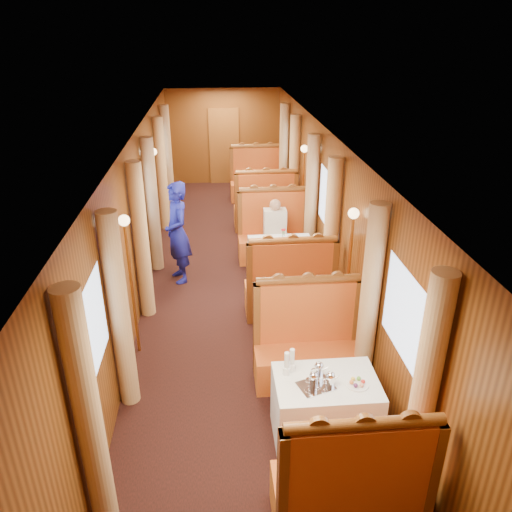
{
  "coord_description": "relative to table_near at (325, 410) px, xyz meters",
  "views": [
    {
      "loc": [
        -0.31,
        -7.43,
        4.02
      ],
      "look_at": [
        0.24,
        -1.12,
        1.05
      ],
      "focal_mm": 35.0,
      "sensor_mm": 36.0,
      "label": 1
    }
  ],
  "objects": [
    {
      "name": "sconce_left_aft",
      "position": [
        -2.15,
        5.25,
        1.01
      ],
      "size": [
        0.14,
        0.14,
        1.95
      ],
      "color": "#BF8C3F",
      "rests_on": "floor"
    },
    {
      "name": "wall_right",
      "position": [
        0.75,
        3.5,
        0.88
      ],
      "size": [
        0.01,
        12.0,
        2.5
      ],
      "primitive_type": null,
      "rotation": [
        1.57,
        0.0,
        -1.57
      ],
      "color": "brown",
      "rests_on": "floor"
    },
    {
      "name": "curtain_left_mid_a",
      "position": [
        -2.13,
        2.72,
        0.8
      ],
      "size": [
        0.22,
        0.22,
        2.35
      ],
      "primitive_type": "cylinder",
      "color": "tan",
      "rests_on": "floor"
    },
    {
      "name": "steward",
      "position": [
        -1.69,
        3.79,
        0.49
      ],
      "size": [
        0.6,
        0.73,
        1.73
      ],
      "primitive_type": "imported",
      "rotation": [
        0.0,
        0.0,
        -1.23
      ],
      "color": "navy",
      "rests_on": "floor"
    },
    {
      "name": "curtain_right_far_a",
      "position": [
        0.63,
        6.22,
        0.8
      ],
      "size": [
        0.22,
        0.22,
        2.35
      ],
      "primitive_type": "cylinder",
      "color": "tan",
      "rests_on": "floor"
    },
    {
      "name": "curtain_right_near_b",
      "position": [
        0.63,
        0.78,
        0.8
      ],
      "size": [
        0.22,
        0.22,
        2.35
      ],
      "primitive_type": "cylinder",
      "color": "tan",
      "rests_on": "floor"
    },
    {
      "name": "cup_inboard",
      "position": [
        -0.39,
        0.14,
        0.48
      ],
      "size": [
        0.08,
        0.08,
        0.26
      ],
      "rotation": [
        0.0,
        0.0,
        -0.18
      ],
      "color": "white",
      "rests_on": "table_near"
    },
    {
      "name": "banquette_near_aft",
      "position": [
        0.0,
        1.01,
        0.05
      ],
      "size": [
        1.3,
        0.55,
        1.34
      ],
      "color": "#B32F13",
      "rests_on": "floor"
    },
    {
      "name": "window_right_near",
      "position": [
        0.74,
        0.0,
        1.07
      ],
      "size": [
        0.01,
        1.2,
        0.9
      ],
      "primitive_type": null,
      "rotation": [
        1.57,
        0.0,
        -1.57
      ],
      "color": "#98ADCC",
      "rests_on": "wall_right"
    },
    {
      "name": "curtain_right_near_a",
      "position": [
        0.63,
        -0.78,
        0.8
      ],
      "size": [
        0.22,
        0.22,
        2.35
      ],
      "primitive_type": "cylinder",
      "color": "tan",
      "rests_on": "floor"
    },
    {
      "name": "curtain_right_mid_b",
      "position": [
        0.63,
        4.28,
        0.8
      ],
      "size": [
        0.22,
        0.22,
        2.35
      ],
      "primitive_type": "cylinder",
      "color": "tan",
      "rests_on": "floor"
    },
    {
      "name": "fruit_plate",
      "position": [
        0.28,
        -0.09,
        0.39
      ],
      "size": [
        0.23,
        0.23,
        0.05
      ],
      "rotation": [
        0.0,
        0.0,
        -0.41
      ],
      "color": "white",
      "rests_on": "table_near"
    },
    {
      "name": "ceiling",
      "position": [
        -0.75,
        3.5,
        2.12
      ],
      "size": [
        3.0,
        12.0,
        0.01
      ],
      "primitive_type": null,
      "rotation": [
        3.14,
        0.0,
        0.0
      ],
      "color": "silver",
      "rests_on": "wall_left"
    },
    {
      "name": "curtain_left_far_a",
      "position": [
        -2.13,
        6.22,
        0.8
      ],
      "size": [
        0.22,
        0.22,
        2.35
      ],
      "primitive_type": "cylinder",
      "color": "tan",
      "rests_on": "floor"
    },
    {
      "name": "curtain_left_near_a",
      "position": [
        -2.13,
        -0.78,
        0.8
      ],
      "size": [
        0.22,
        0.22,
        2.35
      ],
      "primitive_type": "cylinder",
      "color": "tan",
      "rests_on": "floor"
    },
    {
      "name": "curtain_left_mid_b",
      "position": [
        -2.13,
        4.28,
        0.8
      ],
      "size": [
        0.22,
        0.22,
        2.35
      ],
      "primitive_type": "cylinder",
      "color": "tan",
      "rests_on": "floor"
    },
    {
      "name": "table_near",
      "position": [
        0.0,
        0.0,
        0.0
      ],
      "size": [
        1.05,
        0.72,
        0.75
      ],
      "primitive_type": "cube",
      "color": "white",
      "rests_on": "floor"
    },
    {
      "name": "curtain_left_far_b",
      "position": [
        -2.13,
        7.78,
        0.8
      ],
      "size": [
        0.22,
        0.22,
        2.35
      ],
      "primitive_type": "cylinder",
      "color": "tan",
      "rests_on": "floor"
    },
    {
      "name": "wall_far",
      "position": [
        -0.75,
        9.5,
        0.88
      ],
      "size": [
        3.0,
        0.01,
        2.5
      ],
      "primitive_type": null,
      "rotation": [
        1.57,
        0.0,
        0.0
      ],
      "color": "brown",
      "rests_on": "floor"
    },
    {
      "name": "window_left_mid",
      "position": [
        -2.24,
        3.5,
        1.07
      ],
      "size": [
        0.01,
        1.2,
        0.9
      ],
      "primitive_type": null,
      "rotation": [
        1.57,
        0.0,
        1.57
      ],
      "color": "#98ADCC",
      "rests_on": "wall_left"
    },
    {
      "name": "curtain_right_far_b",
      "position": [
        0.63,
        7.78,
        0.8
      ],
      "size": [
        0.22,
        0.22,
        2.35
      ],
      "primitive_type": "cylinder",
      "color": "tan",
      "rests_on": "floor"
    },
    {
      "name": "banquette_near_fwd",
      "position": [
        0.0,
        -1.01,
        0.05
      ],
      "size": [
        1.3,
        0.55,
        1.34
      ],
      "color": "#B32F13",
      "rests_on": "floor"
    },
    {
      "name": "teapot_right",
      "position": [
        0.01,
        -0.08,
        0.44
      ],
      "size": [
        0.19,
        0.16,
        0.13
      ],
      "primitive_type": null,
      "rotation": [
        0.0,
        0.0,
        0.32
      ],
      "color": "silver",
      "rests_on": "tea_tray"
    },
    {
      "name": "sconce_right_aft",
      "position": [
        0.65,
        5.25,
        1.01
      ],
      "size": [
        0.14,
        0.14,
        1.95
      ],
      "color": "#BF8C3F",
      "rests_on": "floor"
    },
    {
      "name": "teapot_back",
      "position": [
        -0.07,
        0.08,
        0.44
      ],
      "size": [
        0.17,
        0.14,
        0.13
      ],
      "primitive_type": null,
      "rotation": [
        0.0,
        0.0,
        0.13
      ],
      "color": "silver",
      "rests_on": "tea_tray"
    },
    {
      "name": "banquette_far_aft",
      "position": [
        0.0,
        8.01,
        0.05
      ],
      "size": [
        1.3,
        0.55,
        1.34
      ],
      "color": "#B32F13",
      "rests_on": "floor"
    },
    {
      "name": "curtain_right_mid_a",
      "position": [
        0.63,
        2.72,
        0.8
      ],
      "size": [
        0.22,
        0.22,
        2.35
      ],
      "primitive_type": "cylinder",
      "color": "tan",
      "rests_on": "floor"
    },
    {
      "name": "rose_vase_mid",
      "position": [
        0.03,
        3.48,
        0.55
      ],
      "size": [
        0.06,
        0.06,
        0.36
      ],
      "rotation": [
        0.0,
        0.0,
        -0.43
      ],
      "color": "silver",
      "rests_on": "table_mid"
    },
    {
      "name": "banquette_far_fwd",
      "position": [
        0.0,
        5.99,
        0.05
      ],
      "size": [
        1.3,
        0.55,
        1.34
      ],
      "color": "#B32F13",
      "rests_on": "floor"
    },
    {
      "name": "window_right_far",
      "position": [
        0.74,
        7.0,
        1.07
      ],
      "size": [
        0.01,
        1.2,
        0.9
      ],
      "primitive_type": null,
      "rotation": [
        1.57,
        0.0,
        -1.57
      ],
      "color": "#98ADCC",
      "rests_on": "wall_right"
    },
    {
      "name": "sconce_left_fore",
      "position": [
        -2.15,
        1.75,
        1.01
      ],
      "size": [
        0.14,
        0.14,
        1.95
      ],
      "color": "#BF8C3F",
      "rests_on": "floor"
    },
    {
      "name": "banquette_mid_fwd",
      "position": [
        0.0,
        2.49,
        0.05
      ],
      "size": [
        1.3,
        0.55,
        1.34
      ],
      "color": "#B32F13",
      "rests_on": "floor"
    },
    {
      "name": "floor",
      "position": [
        -0.75,
        3.5,
        -0.38
      ],
      "size": [
        3.0,
        12.0,
        0.01
      ],
      "primitive_type": null,
      "color": "black",
      "rests_on": "ground"
    },
    {
      "name": "window_right_mid",
      "position": [
        0.74,
        3.5,
        1.07
      ],
      "size": [
        0.01,
        1.2,
        0.9
      ],
      "primitive_type": null,
      "rotation": [
        1.57,
        0.0,
        -1.57
      ],
      "color": "#98ADCC",
      "rests_on": "wall_right"
    },
    {
      "name": "window_left_near",
      "position": [
        -2.24,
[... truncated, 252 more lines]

